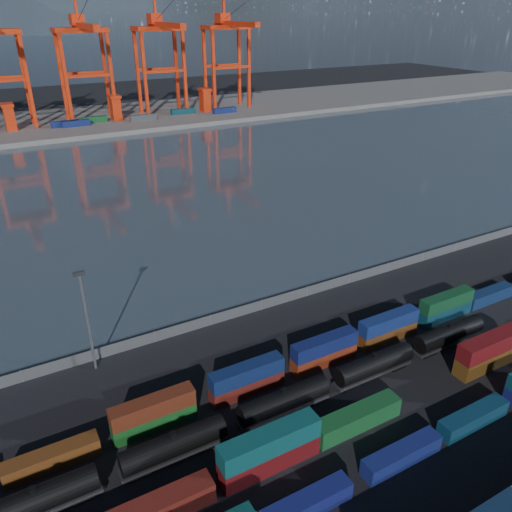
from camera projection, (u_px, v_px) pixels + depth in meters
ground at (362, 407)px, 68.25m from camera, size 700.00×700.00×0.00m
harbor_water at (136, 189)px, 150.41m from camera, size 700.00×700.00×0.00m
far_quay at (69, 123)px, 232.13m from camera, size 700.00×70.00×2.00m
container_row_south at (435, 434)px, 61.36m from camera, size 127.30×2.23×4.75m
container_row_mid at (377, 406)px, 65.68m from camera, size 142.78×2.58×5.50m
container_row_north at (300, 362)px, 73.76m from camera, size 139.97×2.23×4.76m
tanker_string at (174, 446)px, 59.55m from camera, size 106.46×2.89×4.14m
waterfront_fence at (261, 305)px, 89.72m from camera, size 160.12×0.12×2.20m
yard_light_mast at (87, 317)px, 71.43m from camera, size 1.60×0.40×16.60m
gantry_cranes at (39, 43)px, 208.25m from camera, size 197.41×43.03×58.27m
quay_containers at (48, 126)px, 214.96m from camera, size 172.58×10.99×2.60m
straddle_carriers at (65, 112)px, 220.18m from camera, size 140.00×7.00×11.10m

